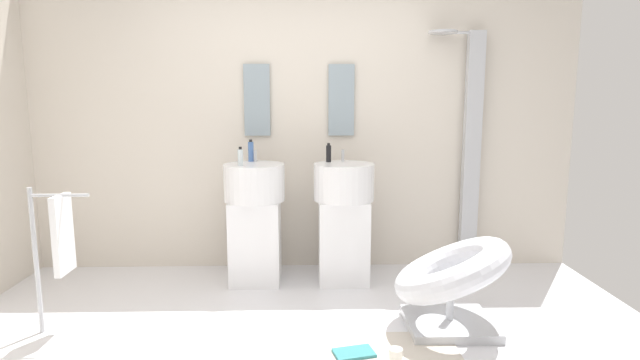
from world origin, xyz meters
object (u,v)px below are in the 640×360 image
magazine_teal (354,353)px  soap_bottle_clear (240,157)px  shower_column (470,146)px  soap_bottle_blue (251,151)px  towel_rack (58,238)px  coffee_mug (396,356)px  soap_bottle_black (329,153)px  pedestal_sink_right (344,218)px  lounge_chair (451,277)px  pedestal_sink_left (255,218)px

magazine_teal → soap_bottle_clear: soap_bottle_clear is taller
shower_column → soap_bottle_blue: shower_column is taller
towel_rack → coffee_mug: size_ratio=10.58×
coffee_mug → soap_bottle_clear: soap_bottle_clear is taller
coffee_mug → soap_bottle_blue: 2.07m
soap_bottle_blue → soap_bottle_black: soap_bottle_blue is taller
pedestal_sink_right → soap_bottle_blue: size_ratio=5.89×
shower_column → soap_bottle_blue: size_ratio=11.24×
shower_column → coffee_mug: shower_column is taller
pedestal_sink_right → coffee_mug: 1.46m
shower_column → lounge_chair: bearing=-111.4°
pedestal_sink_right → magazine_teal: bearing=-91.2°
magazine_teal → soap_bottle_black: 1.72m
pedestal_sink_left → soap_bottle_blue: 0.56m
soap_bottle_blue → soap_bottle_black: 0.64m
lounge_chair → soap_bottle_black: 1.45m
pedestal_sink_right → towel_rack: pedestal_sink_right is taller
lounge_chair → soap_bottle_blue: bearing=142.3°
shower_column → towel_rack: shower_column is taller
soap_bottle_clear → soap_bottle_black: bearing=17.1°
pedestal_sink_right → coffee_mug: bearing=-81.7°
shower_column → towel_rack: size_ratio=2.16×
pedestal_sink_left → soap_bottle_clear: bearing=-135.9°
lounge_chair → magazine_teal: (-0.66, -0.35, -0.33)m
lounge_chair → soap_bottle_blue: 1.90m
coffee_mug → soap_bottle_clear: bearing=128.3°
pedestal_sink_left → shower_column: shower_column is taller
pedestal_sink_left → shower_column: 1.94m
pedestal_sink_right → magazine_teal: (-0.03, -1.26, -0.51)m
shower_column → soap_bottle_clear: size_ratio=13.93×
magazine_teal → coffee_mug: size_ratio=2.59×
towel_rack → coffee_mug: bearing=-12.9°
pedestal_sink_left → towel_rack: 1.45m
towel_rack → coffee_mug: towel_rack is taller
pedestal_sink_right → lounge_chair: pedestal_sink_right is taller
pedestal_sink_left → lounge_chair: bearing=-33.8°
shower_column → magazine_teal: bearing=-125.9°
towel_rack → soap_bottle_black: (1.74, 1.02, 0.42)m
pedestal_sink_right → soap_bottle_clear: bearing=-173.6°
shower_column → soap_bottle_blue: bearing=-175.5°
soap_bottle_black → coffee_mug: bearing=-78.0°
pedestal_sink_right → soap_bottle_blue: soap_bottle_blue is taller
pedestal_sink_right → magazine_teal: size_ratio=4.61×
pedestal_sink_right → soap_bottle_blue: bearing=167.3°
lounge_chair → coffee_mug: lounge_chair is taller
towel_rack → soap_bottle_blue: size_ratio=5.21×
lounge_chair → soap_bottle_blue: soap_bottle_blue is taller
pedestal_sink_right → shower_column: shower_column is taller
lounge_chair → towel_rack: bearing=179.8°
soap_bottle_blue → shower_column: bearing=4.5°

